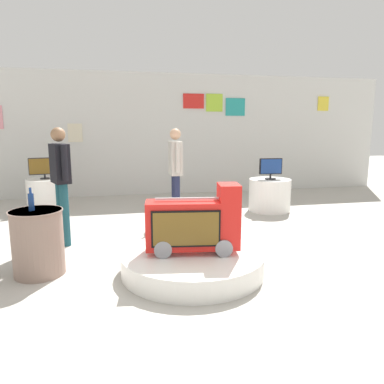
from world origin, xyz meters
name	(u,v)px	position (x,y,z in m)	size (l,w,h in m)	color
ground_plane	(195,266)	(0.00, 0.00, 0.00)	(30.00, 30.00, 0.00)	#B2ADA3
back_wall_display	(152,135)	(0.00, 5.06, 1.51)	(12.55, 0.13, 3.02)	silver
main_display_pedestal	(193,262)	(-0.07, -0.18, 0.12)	(1.67, 1.67, 0.24)	white
novelty_firetruck_tv	(194,225)	(-0.05, -0.19, 0.57)	(1.11, 0.51, 0.81)	gray
display_pedestal_left_rear	(270,195)	(2.15, 2.64, 0.33)	(0.84, 0.84, 0.65)	white
tv_on_left_rear	(271,168)	(2.15, 2.63, 0.88)	(0.47, 0.22, 0.42)	black
display_pedestal_center_rear	(46,195)	(-2.34, 3.63, 0.33)	(0.75, 0.75, 0.65)	white
tv_on_center_rear	(44,167)	(-2.34, 3.63, 0.90)	(0.58, 0.19, 0.43)	black
side_table_round	(38,242)	(-1.82, 0.13, 0.39)	(0.59, 0.59, 0.76)	gray
bottle_on_side_table	(31,201)	(-1.86, 0.13, 0.87)	(0.06, 0.06, 0.26)	navy
shopper_browsing_near_truck	(61,177)	(-1.69, 1.24, 0.99)	(0.33, 0.52, 1.69)	#194751
shopper_browsing_rear	(176,167)	(0.15, 2.31, 0.98)	(0.21, 0.56, 1.67)	#1E233F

